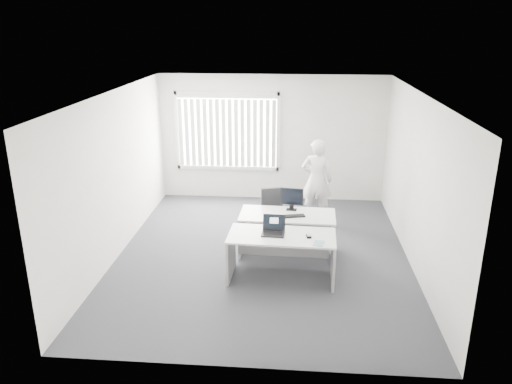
# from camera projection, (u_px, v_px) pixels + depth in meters

# --- Properties ---
(ground) EXTENTS (6.00, 6.00, 0.00)m
(ground) POSITION_uv_depth(u_px,v_px,m) (263.00, 255.00, 8.71)
(ground) COLOR #404146
(ground) RESTS_ON ground
(wall_back) EXTENTS (5.00, 0.02, 2.80)m
(wall_back) POSITION_uv_depth(u_px,v_px,m) (272.00, 138.00, 11.08)
(wall_back) COLOR silver
(wall_back) RESTS_ON ground
(wall_front) EXTENTS (5.00, 0.02, 2.80)m
(wall_front) POSITION_uv_depth(u_px,v_px,m) (244.00, 261.00, 5.43)
(wall_front) COLOR silver
(wall_front) RESTS_ON ground
(wall_left) EXTENTS (0.02, 6.00, 2.80)m
(wall_left) POSITION_uv_depth(u_px,v_px,m) (116.00, 175.00, 8.45)
(wall_left) COLOR silver
(wall_left) RESTS_ON ground
(wall_right) EXTENTS (0.02, 6.00, 2.80)m
(wall_right) POSITION_uv_depth(u_px,v_px,m) (417.00, 182.00, 8.06)
(wall_right) COLOR silver
(wall_right) RESTS_ON ground
(ceiling) EXTENTS (5.00, 6.00, 0.02)m
(ceiling) POSITION_uv_depth(u_px,v_px,m) (263.00, 93.00, 7.80)
(ceiling) COLOR silver
(ceiling) RESTS_ON wall_back
(window) EXTENTS (2.32, 0.06, 1.76)m
(window) POSITION_uv_depth(u_px,v_px,m) (227.00, 131.00, 11.07)
(window) COLOR silver
(window) RESTS_ON wall_back
(blinds) EXTENTS (2.20, 0.10, 1.50)m
(blinds) POSITION_uv_depth(u_px,v_px,m) (227.00, 133.00, 11.03)
(blinds) COLOR silver
(blinds) RESTS_ON wall_back
(desk_near) EXTENTS (1.68, 0.84, 0.75)m
(desk_near) POSITION_uv_depth(u_px,v_px,m) (282.00, 247.00, 7.74)
(desk_near) COLOR silver
(desk_near) RESTS_ON ground
(desk_far) EXTENTS (1.65, 0.82, 0.74)m
(desk_far) POSITION_uv_depth(u_px,v_px,m) (287.00, 225.00, 8.60)
(desk_far) COLOR silver
(desk_far) RESTS_ON ground
(office_chair) EXTENTS (0.69, 0.69, 0.97)m
(office_chair) POSITION_uv_depth(u_px,v_px,m) (274.00, 225.00, 9.22)
(office_chair) COLOR black
(office_chair) RESTS_ON ground
(person) EXTENTS (0.65, 0.46, 1.70)m
(person) POSITION_uv_depth(u_px,v_px,m) (317.00, 180.00, 10.00)
(person) COLOR silver
(person) RESTS_ON ground
(laptop) EXTENTS (0.37, 0.33, 0.27)m
(laptop) POSITION_uv_depth(u_px,v_px,m) (273.00, 226.00, 7.64)
(laptop) COLOR black
(laptop) RESTS_ON desk_near
(paper_sheet) EXTENTS (0.35, 0.27, 0.00)m
(paper_sheet) POSITION_uv_depth(u_px,v_px,m) (301.00, 239.00, 7.52)
(paper_sheet) COLOR silver
(paper_sheet) RESTS_ON desk_near
(mouse) EXTENTS (0.08, 0.12, 0.05)m
(mouse) POSITION_uv_depth(u_px,v_px,m) (309.00, 236.00, 7.59)
(mouse) COLOR silver
(mouse) RESTS_ON paper_sheet
(booklet) EXTENTS (0.18, 0.23, 0.01)m
(booklet) POSITION_uv_depth(u_px,v_px,m) (319.00, 243.00, 7.38)
(booklet) COLOR silver
(booklet) RESTS_ON desk_near
(keyboard) EXTENTS (0.43, 0.23, 0.02)m
(keyboard) POSITION_uv_depth(u_px,v_px,m) (293.00, 216.00, 8.42)
(keyboard) COLOR black
(keyboard) RESTS_ON desk_far
(monitor) EXTENTS (0.41, 0.18, 0.40)m
(monitor) POSITION_uv_depth(u_px,v_px,m) (292.00, 199.00, 8.66)
(monitor) COLOR black
(monitor) RESTS_ON desk_far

